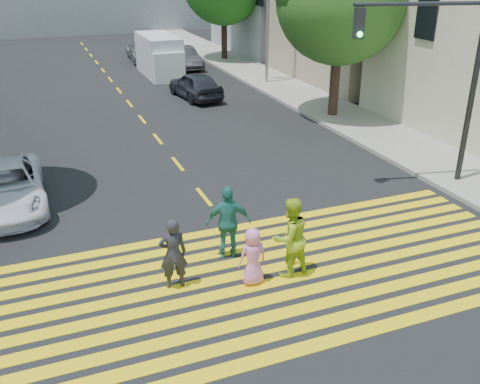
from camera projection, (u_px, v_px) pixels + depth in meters
ground at (293, 308)px, 11.09m from camera, size 120.00×120.00×0.00m
sidewalk_right at (311, 101)px, 26.66m from camera, size 3.00×60.00×0.15m
crosswalk at (268, 276)px, 12.17m from camera, size 13.40×5.30×0.01m
lane_line at (115, 85)px, 30.24m from camera, size 0.12×34.40×0.01m
pedestrian_man at (173, 254)px, 11.49m from camera, size 0.64×0.45×1.66m
pedestrian_woman at (290, 237)px, 11.91m from camera, size 1.02×0.85×1.89m
pedestrian_child at (253, 256)px, 11.69m from camera, size 0.68×0.46×1.34m
pedestrian_extra at (229, 222)px, 12.65m from camera, size 1.15×0.70×1.83m
white_sedan at (5, 187)px, 15.29m from camera, size 2.19×4.61×1.27m
dark_car_near at (195, 85)px, 27.11m from camera, size 2.09×4.16×1.36m
silver_car at (144, 50)px, 36.86m from camera, size 2.32×5.15×1.46m
dark_car_parked at (183, 58)px, 34.44m from camera, size 1.69×4.17×1.35m
white_van at (160, 57)px, 32.09m from camera, size 1.90×5.01×2.36m
traffic_signal at (443, 65)px, 15.49m from camera, size 3.93×1.13×5.88m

